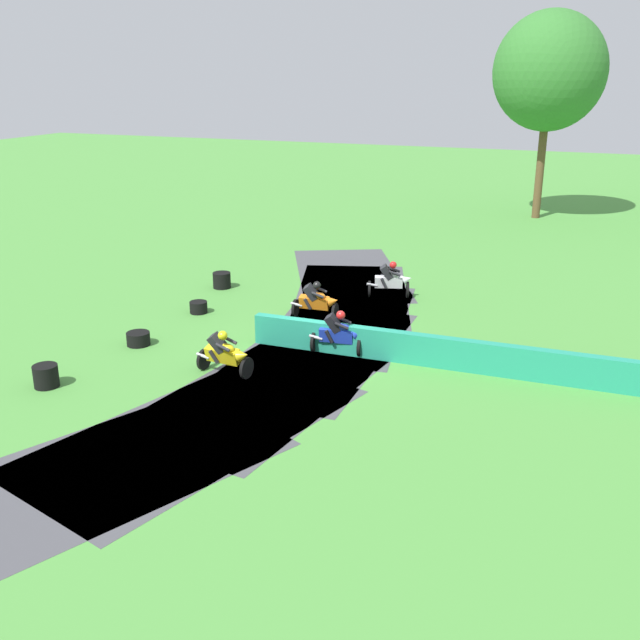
# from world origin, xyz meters

# --- Properties ---
(ground_plane) EXTENTS (120.00, 120.00, 0.00)m
(ground_plane) POSITION_xyz_m (0.00, 0.00, 0.00)
(ground_plane) COLOR #4C933D
(track_asphalt) EXTENTS (8.05, 26.13, 0.01)m
(track_asphalt) POSITION_xyz_m (-0.85, -0.01, 0.00)
(track_asphalt) COLOR #47474C
(track_asphalt) RESTS_ON ground
(safety_barrier) EXTENTS (14.75, 0.45, 0.90)m
(safety_barrier) POSITION_xyz_m (5.37, 0.06, 0.45)
(safety_barrier) COLOR #239375
(safety_barrier) RESTS_ON ground
(motorcycle_lead_yellow) EXTENTS (1.70, 0.87, 1.43)m
(motorcycle_lead_yellow) POSITION_xyz_m (-1.67, -2.69, 0.64)
(motorcycle_lead_yellow) COLOR black
(motorcycle_lead_yellow) RESTS_ON ground
(motorcycle_chase_blue) EXTENTS (1.68, 0.83, 1.42)m
(motorcycle_chase_blue) POSITION_xyz_m (0.69, -0.09, 0.66)
(motorcycle_chase_blue) COLOR black
(motorcycle_chase_blue) RESTS_ON ground
(motorcycle_trailing_orange) EXTENTS (1.68, 0.82, 1.43)m
(motorcycle_trailing_orange) POSITION_xyz_m (-1.10, 2.62, 0.65)
(motorcycle_trailing_orange) COLOR black
(motorcycle_trailing_orange) RESTS_ON ground
(motorcycle_fourth_white) EXTENTS (1.70, 1.08, 1.42)m
(motorcycle_fourth_white) POSITION_xyz_m (0.52, 5.88, 0.66)
(motorcycle_fourth_white) COLOR black
(motorcycle_fourth_white) RESTS_ON ground
(tire_stack_near) EXTENTS (0.65, 0.65, 0.60)m
(tire_stack_near) POSITION_xyz_m (-5.71, -5.09, 0.30)
(tire_stack_near) COLOR black
(tire_stack_near) RESTS_ON ground
(tire_stack_mid_a) EXTENTS (0.71, 0.71, 0.40)m
(tire_stack_mid_a) POSITION_xyz_m (-5.25, -1.60, 0.20)
(tire_stack_mid_a) COLOR black
(tire_stack_mid_a) RESTS_ON ground
(tire_stack_mid_b) EXTENTS (0.61, 0.61, 0.40)m
(tire_stack_mid_b) POSITION_xyz_m (-5.13, 1.77, 0.20)
(tire_stack_mid_b) COLOR black
(tire_stack_mid_b) RESTS_ON ground
(tire_stack_far) EXTENTS (0.68, 0.68, 0.60)m
(tire_stack_far) POSITION_xyz_m (-5.85, 4.74, 0.30)
(tire_stack_far) COLOR black
(tire_stack_far) RESTS_ON ground
(tree_far_left) EXTENTS (5.93, 5.93, 10.94)m
(tree_far_left) POSITION_xyz_m (3.87, 23.56, 7.81)
(tree_far_left) COLOR brown
(tree_far_left) RESTS_ON ground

